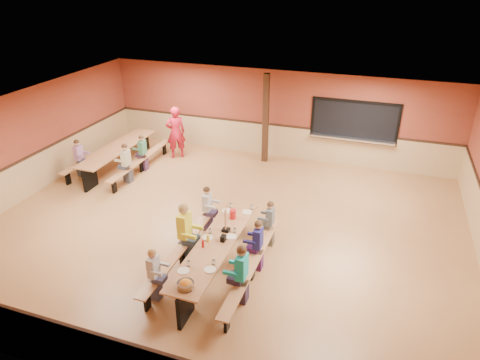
% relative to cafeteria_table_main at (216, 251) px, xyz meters
% --- Properties ---
extents(ground, '(12.00, 12.00, 0.00)m').
position_rel_cafeteria_table_main_xyz_m(ground, '(-0.47, 1.68, -0.53)').
color(ground, '#926037').
rests_on(ground, ground).
extents(room_envelope, '(12.04, 10.04, 3.02)m').
position_rel_cafeteria_table_main_xyz_m(room_envelope, '(-0.47, 1.68, 0.16)').
color(room_envelope, brown).
rests_on(room_envelope, ground).
extents(kitchen_pass_through, '(2.78, 0.28, 1.38)m').
position_rel_cafeteria_table_main_xyz_m(kitchen_pass_through, '(2.13, 6.64, 0.96)').
color(kitchen_pass_through, black).
rests_on(kitchen_pass_through, ground).
extents(structural_post, '(0.18, 0.18, 3.00)m').
position_rel_cafeteria_table_main_xyz_m(structural_post, '(-0.67, 6.08, 0.97)').
color(structural_post, black).
rests_on(structural_post, ground).
extents(cafeteria_table_main, '(1.91, 3.70, 0.74)m').
position_rel_cafeteria_table_main_xyz_m(cafeteria_table_main, '(0.00, 0.00, 0.00)').
color(cafeteria_table_main, '#A1683F').
rests_on(cafeteria_table_main, ground).
extents(cafeteria_table_second, '(1.91, 3.70, 0.74)m').
position_rel_cafeteria_table_main_xyz_m(cafeteria_table_second, '(-5.03, 3.93, 0.00)').
color(cafeteria_table_second, '#A1683F').
rests_on(cafeteria_table_second, ground).
extents(seated_child_white_left, '(0.35, 0.28, 1.16)m').
position_rel_cafeteria_table_main_xyz_m(seated_child_white_left, '(-0.83, -1.20, 0.06)').
color(seated_child_white_left, '#BABAC1').
rests_on(seated_child_white_left, ground).
extents(seated_adult_yellow, '(0.46, 0.38, 1.40)m').
position_rel_cafeteria_table_main_xyz_m(seated_adult_yellow, '(-0.83, 0.19, 0.18)').
color(seated_adult_yellow, yellow).
rests_on(seated_adult_yellow, ground).
extents(seated_child_grey_left, '(0.36, 0.30, 1.20)m').
position_rel_cafeteria_table_main_xyz_m(seated_child_grey_left, '(-0.83, 1.46, 0.07)').
color(seated_child_grey_left, silver).
rests_on(seated_child_grey_left, ground).
extents(seated_child_teal_right, '(0.41, 0.33, 1.29)m').
position_rel_cafeteria_table_main_xyz_m(seated_child_teal_right, '(0.83, -0.72, 0.12)').
color(seated_child_teal_right, '#19A5A9').
rests_on(seated_child_teal_right, ground).
extents(seated_child_navy_right, '(0.37, 0.30, 1.21)m').
position_rel_cafeteria_table_main_xyz_m(seated_child_navy_right, '(0.83, 0.37, 0.08)').
color(seated_child_navy_right, navy).
rests_on(seated_child_navy_right, ground).
extents(seated_child_char_right, '(0.34, 0.28, 1.15)m').
position_rel_cafeteria_table_main_xyz_m(seated_child_char_right, '(0.83, 1.34, 0.05)').
color(seated_child_char_right, '#51585B').
rests_on(seated_child_char_right, ground).
extents(seated_child_purple_sec, '(0.37, 0.30, 1.21)m').
position_rel_cafeteria_table_main_xyz_m(seated_child_purple_sec, '(-5.86, 3.03, 0.08)').
color(seated_child_purple_sec, '#9B6896').
rests_on(seated_child_purple_sec, ground).
extents(seated_child_green_sec, '(0.36, 0.29, 1.19)m').
position_rel_cafeteria_table_main_xyz_m(seated_child_green_sec, '(-4.21, 4.09, 0.07)').
color(seated_child_green_sec, '#3E7E5E').
rests_on(seated_child_green_sec, ground).
extents(seated_child_tan_sec, '(0.39, 0.32, 1.24)m').
position_rel_cafeteria_table_main_xyz_m(seated_child_tan_sec, '(-4.21, 3.14, 0.10)').
color(seated_child_tan_sec, '#ADAC88').
rests_on(seated_child_tan_sec, ground).
extents(standing_woman, '(0.79, 0.75, 1.82)m').
position_rel_cafeteria_table_main_xyz_m(standing_woman, '(-3.66, 5.39, 0.38)').
color(standing_woman, '#AD1329').
rests_on(standing_woman, ground).
extents(punch_pitcher, '(0.16, 0.16, 0.22)m').
position_rel_cafeteria_table_main_xyz_m(punch_pitcher, '(0.01, 1.04, 0.32)').
color(punch_pitcher, red).
rests_on(punch_pitcher, cafeteria_table_main).
extents(chip_bowl, '(0.32, 0.32, 0.15)m').
position_rel_cafeteria_table_main_xyz_m(chip_bowl, '(0.02, -1.52, 0.29)').
color(chip_bowl, gold).
rests_on(chip_bowl, cafeteria_table_main).
extents(napkin_dispenser, '(0.10, 0.14, 0.13)m').
position_rel_cafeteria_table_main_xyz_m(napkin_dispenser, '(0.13, 0.10, 0.28)').
color(napkin_dispenser, black).
rests_on(napkin_dispenser, cafeteria_table_main).
extents(condiment_mustard, '(0.06, 0.06, 0.17)m').
position_rel_cafeteria_table_main_xyz_m(condiment_mustard, '(-0.17, -0.03, 0.30)').
color(condiment_mustard, yellow).
rests_on(condiment_mustard, cafeteria_table_main).
extents(condiment_ketchup, '(0.06, 0.06, 0.17)m').
position_rel_cafeteria_table_main_xyz_m(condiment_ketchup, '(-0.19, -0.25, 0.30)').
color(condiment_ketchup, '#B2140F').
rests_on(condiment_ketchup, cafeteria_table_main).
extents(table_paddle, '(0.16, 0.16, 0.56)m').
position_rel_cafeteria_table_main_xyz_m(table_paddle, '(0.05, 0.48, 0.35)').
color(table_paddle, black).
rests_on(table_paddle, cafeteria_table_main).
extents(place_settings, '(0.65, 3.30, 0.11)m').
position_rel_cafeteria_table_main_xyz_m(place_settings, '(-0.00, 0.00, 0.27)').
color(place_settings, beige).
rests_on(place_settings, cafeteria_table_main).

